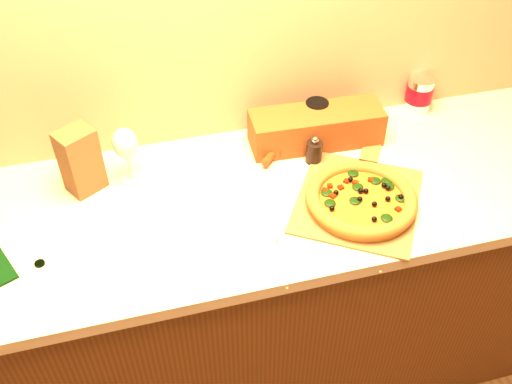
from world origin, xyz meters
name	(u,v)px	position (x,y,z in m)	size (l,w,h in m)	color
cabinet	(233,298)	(0.00, 1.43, 0.43)	(2.80, 0.65, 0.86)	#4D2D10
countertop	(229,205)	(0.00, 1.43, 0.88)	(2.84, 0.68, 0.04)	beige
pizza_peel	(358,197)	(0.37, 1.34, 0.90)	(0.49, 0.53, 0.01)	brown
pizza	(361,199)	(0.36, 1.30, 0.93)	(0.32, 0.32, 0.05)	#A97E2A
bottle_cap	(40,263)	(-0.53, 1.31, 0.90)	(0.03, 0.03, 0.01)	black
pepper_grinder	(314,151)	(0.30, 1.53, 0.94)	(0.05, 0.05, 0.10)	black
rolling_pin	(292,129)	(0.27, 1.68, 0.93)	(0.29, 0.31, 0.05)	#5A2B0F
coffee_canister	(419,94)	(0.74, 1.71, 0.97)	(0.09, 0.09, 0.13)	silver
bread_bag	(316,127)	(0.34, 1.62, 0.96)	(0.42, 0.14, 0.12)	brown
wine_glass	(125,145)	(-0.26, 1.59, 1.03)	(0.07, 0.07, 0.18)	silver
paper_bag	(80,161)	(-0.40, 1.59, 1.00)	(0.10, 0.08, 0.20)	brown
dark_jar	(316,118)	(0.35, 1.67, 0.96)	(0.07, 0.07, 0.12)	black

